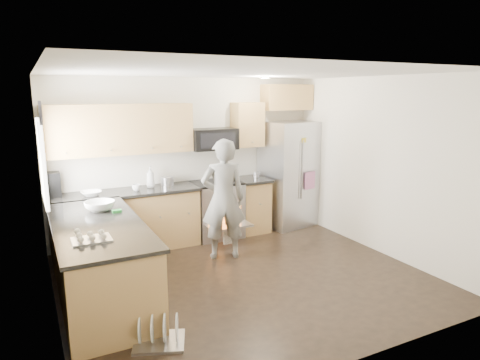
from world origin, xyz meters
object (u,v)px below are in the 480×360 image
dish_rack (159,336)px  refrigerator (289,174)px  stove_range (216,197)px  person (223,199)px

dish_rack → refrigerator: bearing=39.7°
stove_range → refrigerator: (1.42, 0.01, 0.26)m
refrigerator → dish_rack: 4.22m
refrigerator → person: size_ratio=1.07×
refrigerator → person: bearing=-161.9°
stove_range → person: stove_range is taller
refrigerator → person: 1.94m
stove_range → refrigerator: bearing=0.3°
refrigerator → dish_rack: size_ratio=3.20×
stove_range → dish_rack: 3.23m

